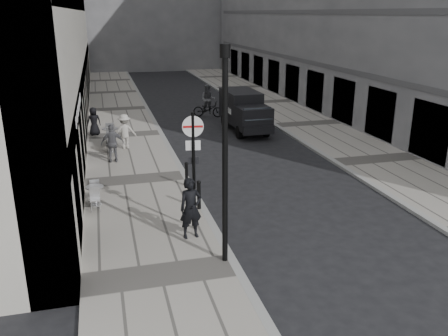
% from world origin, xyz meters
% --- Properties ---
extents(ground, '(120.00, 120.00, 0.00)m').
position_xyz_m(ground, '(0.00, 0.00, 0.00)').
color(ground, black).
rests_on(ground, ground).
extents(sidewalk, '(4.00, 60.00, 0.12)m').
position_xyz_m(sidewalk, '(-2.00, 18.00, 0.06)').
color(sidewalk, gray).
rests_on(sidewalk, ground).
extents(far_sidewalk, '(4.00, 60.00, 0.12)m').
position_xyz_m(far_sidewalk, '(9.00, 18.00, 0.06)').
color(far_sidewalk, gray).
rests_on(far_sidewalk, ground).
extents(walking_man, '(0.73, 0.52, 1.86)m').
position_xyz_m(walking_man, '(-0.82, 4.63, 1.05)').
color(walking_man, black).
rests_on(walking_man, sidewalk).
extents(sign_post, '(0.63, 0.14, 3.70)m').
position_xyz_m(sign_post, '(-0.60, 5.17, 2.49)').
color(sign_post, black).
rests_on(sign_post, sidewalk).
extents(lamppost, '(0.26, 0.26, 5.75)m').
position_xyz_m(lamppost, '(-0.20, 3.00, 3.32)').
color(lamppost, black).
rests_on(lamppost, sidewalk).
extents(bollard_near, '(0.13, 0.13, 0.96)m').
position_xyz_m(bollard_near, '(-0.15, 6.68, 0.60)').
color(bollard_near, black).
rests_on(bollard_near, sidewalk).
extents(bollard_far, '(0.12, 0.12, 0.91)m').
position_xyz_m(bollard_far, '(-0.15, 9.03, 0.57)').
color(bollard_far, black).
rests_on(bollard_far, sidewalk).
extents(panel_van, '(1.86, 4.80, 2.25)m').
position_xyz_m(panel_van, '(4.80, 17.64, 1.26)').
color(panel_van, black).
rests_on(panel_van, ground).
extents(cyclist, '(2.08, 1.42, 2.13)m').
position_xyz_m(cyclist, '(3.65, 21.91, 0.83)').
color(cyclist, black).
rests_on(cyclist, ground).
extents(pedestrian_a, '(1.03, 0.45, 1.74)m').
position_xyz_m(pedestrian_a, '(-2.78, 12.95, 0.99)').
color(pedestrian_a, '#5A5A5F').
rests_on(pedestrian_a, sidewalk).
extents(pedestrian_b, '(1.11, 0.64, 1.72)m').
position_xyz_m(pedestrian_b, '(-2.12, 15.11, 0.98)').
color(pedestrian_b, '#BAB4AC').
rests_on(pedestrian_b, sidewalk).
extents(pedestrian_c, '(0.85, 0.65, 1.54)m').
position_xyz_m(pedestrian_c, '(-3.60, 18.27, 0.89)').
color(pedestrian_c, black).
rests_on(pedestrian_c, sidewalk).
extents(cafe_table_near, '(0.62, 1.41, 0.80)m').
position_xyz_m(cafe_table_near, '(-3.60, 7.94, 0.53)').
color(cafe_table_near, silver).
rests_on(cafe_table_near, sidewalk).
extents(cafe_table_mid, '(0.72, 1.63, 0.93)m').
position_xyz_m(cafe_table_mid, '(-2.80, 14.61, 0.59)').
color(cafe_table_mid, '#A5A4A7').
rests_on(cafe_table_mid, sidewalk).
extents(cafe_table_far, '(0.80, 1.80, 1.03)m').
position_xyz_m(cafe_table_far, '(-2.80, 15.93, 0.64)').
color(cafe_table_far, '#A2A2A4').
rests_on(cafe_table_far, sidewalk).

